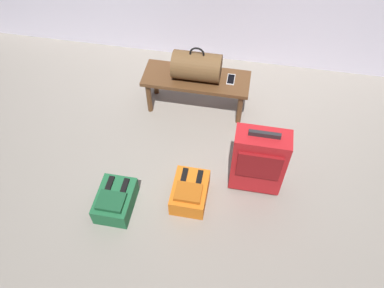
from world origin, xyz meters
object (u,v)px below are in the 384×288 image
Objects in this scene: suitcase_upright_red at (259,161)px; backpack_green at (115,200)px; backpack_orange at (190,192)px; bench at (196,82)px; duffel_bag_brown at (197,66)px; cell_phone at (231,79)px.

backpack_green is at bearing -159.61° from suitcase_upright_red.
suitcase_upright_red is 1.19m from backpack_green.
backpack_orange is 0.61m from backpack_green.
suitcase_upright_red is at bearing -52.50° from bench.
duffel_bag_brown is at bearing 0.00° from bench.
duffel_bag_brown reaches higher than cell_phone.
cell_phone is at bearing 58.86° from backpack_green.
bench is at bearing 127.50° from suitcase_upright_red.
cell_phone reaches higher than bench.
suitcase_upright_red is 1.83× the size of backpack_green.
bench is 6.94× the size of cell_phone.
duffel_bag_brown reaches higher than suitcase_upright_red.
duffel_bag_brown is 0.63× the size of suitcase_upright_red.
backpack_orange is at bearing -99.87° from cell_phone.
bench is 1.09m from backpack_orange.
suitcase_upright_red is at bearing -69.52° from cell_phone.
suitcase_upright_red is (0.64, -0.84, 0.03)m from bench.
duffel_bag_brown is at bearing 127.35° from suitcase_upright_red.
backpack_green is at bearing -162.15° from backpack_orange.
bench is 2.63× the size of backpack_orange.
duffel_bag_brown reaches higher than backpack_green.
backpack_orange is at bearing 17.85° from backpack_green.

